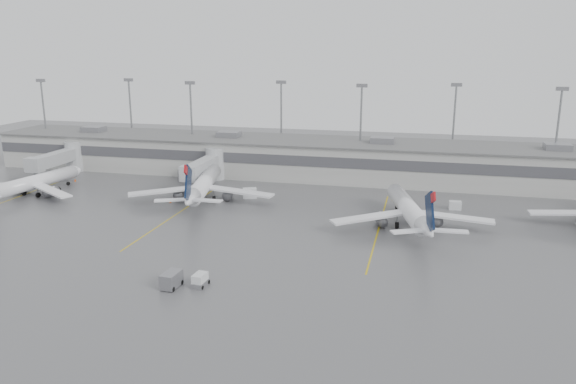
% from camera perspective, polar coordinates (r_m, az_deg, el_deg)
% --- Properties ---
extents(ground, '(260.00, 260.00, 0.00)m').
position_cam_1_polar(ground, '(73.36, -6.30, -8.27)').
color(ground, '#4F4F51').
rests_on(ground, ground).
extents(terminal, '(152.00, 17.00, 9.45)m').
position_cam_1_polar(terminal, '(125.99, 2.65, 3.47)').
color(terminal, '#A3A39E').
rests_on(terminal, ground).
extents(light_masts, '(142.40, 8.00, 20.60)m').
position_cam_1_polar(light_masts, '(130.34, 3.19, 7.33)').
color(light_masts, gray).
rests_on(light_masts, ground).
extents(jet_bridge_left, '(4.00, 17.20, 7.00)m').
position_cam_1_polar(jet_bridge_left, '(137.02, -21.89, 3.20)').
color(jet_bridge_left, '#9EA1A4').
rests_on(jet_bridge_left, ground).
extents(jet_bridge_right, '(4.00, 17.20, 7.00)m').
position_cam_1_polar(jet_bridge_right, '(120.23, -8.14, 2.65)').
color(jet_bridge_right, '#9EA1A4').
rests_on(jet_bridge_right, ground).
extents(stand_markings, '(105.25, 40.00, 0.01)m').
position_cam_1_polar(stand_markings, '(94.86, -1.37, -2.84)').
color(stand_markings, gold).
rests_on(stand_markings, ground).
extents(jet_far_left, '(23.78, 26.87, 8.74)m').
position_cam_1_polar(jet_far_left, '(120.17, -24.60, 0.90)').
color(jet_far_left, white).
rests_on(jet_far_left, ground).
extents(jet_mid_left, '(26.87, 30.42, 9.95)m').
position_cam_1_polar(jet_mid_left, '(106.89, -8.64, 0.71)').
color(jet_mid_left, white).
rests_on(jet_mid_left, ground).
extents(jet_mid_right, '(25.35, 28.77, 9.49)m').
position_cam_1_polar(jet_mid_right, '(92.20, 12.25, -1.78)').
color(jet_mid_right, white).
rests_on(jet_mid_right, ground).
extents(baggage_tug, '(1.77, 2.57, 1.59)m').
position_cam_1_polar(baggage_tug, '(70.10, -8.93, -8.94)').
color(baggage_tug, silver).
rests_on(baggage_tug, ground).
extents(baggage_cart, '(1.93, 3.11, 1.93)m').
position_cam_1_polar(baggage_cart, '(70.18, -11.76, -8.70)').
color(baggage_cart, slate).
rests_on(baggage_cart, ground).
extents(gse_uld_a, '(2.36, 1.61, 1.64)m').
position_cam_1_polar(gse_uld_a, '(130.13, -24.41, 1.02)').
color(gse_uld_a, silver).
rests_on(gse_uld_a, ground).
extents(gse_uld_b, '(3.07, 2.56, 1.85)m').
position_cam_1_polar(gse_uld_b, '(108.61, -3.91, -0.11)').
color(gse_uld_b, silver).
rests_on(gse_uld_b, ground).
extents(gse_uld_c, '(2.21, 1.53, 1.51)m').
position_cam_1_polar(gse_uld_c, '(105.04, 16.61, -1.30)').
color(gse_uld_c, silver).
rests_on(gse_uld_c, ground).
extents(gse_loader, '(3.43, 4.16, 2.24)m').
position_cam_1_polar(gse_loader, '(125.07, -10.58, 1.72)').
color(gse_loader, slate).
rests_on(gse_loader, ground).
extents(cone_a, '(0.41, 0.41, 0.66)m').
position_cam_1_polar(cone_a, '(130.18, -20.81, 1.16)').
color(cone_a, '#F75005').
rests_on(cone_a, ground).
extents(cone_b, '(0.39, 0.39, 0.62)m').
position_cam_1_polar(cone_b, '(107.39, -11.86, -0.90)').
color(cone_b, '#F75005').
rests_on(cone_b, ground).
extents(cone_c, '(0.42, 0.42, 0.67)m').
position_cam_1_polar(cone_c, '(102.01, 11.17, -1.67)').
color(cone_c, '#F75005').
rests_on(cone_c, ground).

